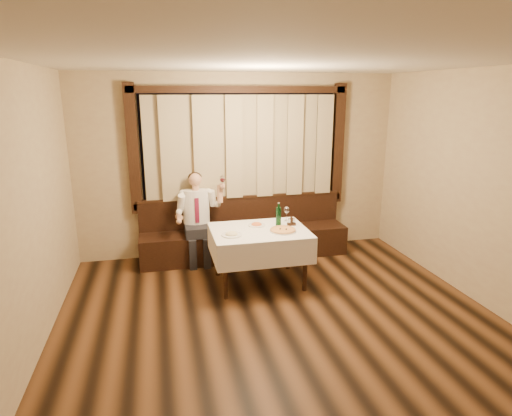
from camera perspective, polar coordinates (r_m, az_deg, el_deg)
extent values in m
cube|color=black|center=(4.51, 5.76, -18.83)|extent=(5.00, 6.00, 0.01)
cube|color=silver|center=(3.75, 6.95, 19.48)|extent=(5.00, 6.00, 0.01)
cube|color=tan|center=(6.74, -2.12, 5.68)|extent=(5.00, 0.01, 2.80)
cube|color=black|center=(6.67, -2.11, 8.20)|extent=(3.00, 0.02, 1.60)
cube|color=orange|center=(6.61, -8.06, 5.36)|extent=(0.50, 0.01, 0.40)
cube|color=black|center=(6.79, -1.98, 1.02)|extent=(3.30, 0.12, 0.10)
cube|color=black|center=(6.59, -2.12, 15.51)|extent=(3.30, 0.12, 0.10)
cube|color=black|center=(6.53, -16.09, 7.46)|extent=(0.16, 0.12, 1.90)
cube|color=black|center=(7.11, 10.85, 8.37)|extent=(0.16, 0.12, 1.90)
cube|color=#8E785B|center=(6.58, -1.94, 8.09)|extent=(2.90, 0.08, 1.55)
cube|color=black|center=(6.73, -1.50, -4.67)|extent=(3.20, 0.60, 0.45)
cube|color=black|center=(6.82, -1.93, -0.44)|extent=(3.20, 0.12, 0.45)
cube|color=black|center=(6.76, -1.95, 1.56)|extent=(3.20, 0.14, 0.04)
cylinder|color=black|center=(5.36, -4.09, -8.56)|extent=(0.06, 0.06, 0.71)
cylinder|color=black|center=(5.60, 6.57, -7.56)|extent=(0.06, 0.06, 0.71)
cylinder|color=black|center=(6.04, -5.20, -5.79)|extent=(0.06, 0.06, 0.71)
cylinder|color=black|center=(6.25, 4.31, -5.03)|extent=(0.06, 0.06, 0.71)
cube|color=black|center=(5.66, 0.46, -3.16)|extent=(1.20, 0.90, 0.04)
cube|color=white|center=(5.65, 0.46, -2.93)|extent=(1.26, 0.96, 0.01)
cube|color=white|center=(5.28, 1.67, -6.32)|extent=(1.26, 0.01, 0.35)
cube|color=white|center=(6.15, -0.59, -3.13)|extent=(1.26, 0.01, 0.35)
cube|color=white|center=(5.61, -5.84, -5.07)|extent=(0.01, 0.96, 0.35)
cube|color=white|center=(5.88, 6.45, -4.11)|extent=(0.01, 0.96, 0.35)
cylinder|color=white|center=(5.60, 3.61, -3.04)|extent=(0.36, 0.36, 0.01)
cylinder|color=#C55C1D|center=(5.60, 3.61, -2.94)|extent=(0.32, 0.32, 0.01)
torus|color=#C3844B|center=(5.60, 3.61, -2.90)|extent=(0.34, 0.34, 0.03)
sphere|color=black|center=(5.61, 3.25, -2.80)|extent=(0.02, 0.02, 0.02)
sphere|color=black|center=(5.60, 4.05, -2.84)|extent=(0.02, 0.02, 0.02)
cylinder|color=white|center=(5.82, 0.08, -2.30)|extent=(0.23, 0.23, 0.01)
ellipsoid|color=red|center=(5.81, 0.08, -1.93)|extent=(0.14, 0.14, 0.06)
cylinder|color=white|center=(5.43, -3.28, -3.60)|extent=(0.26, 0.26, 0.02)
ellipsoid|color=beige|center=(5.42, -3.29, -3.16)|extent=(0.16, 0.16, 0.07)
cylinder|color=#0E431B|center=(5.76, 3.02, -1.18)|extent=(0.07, 0.07, 0.27)
cylinder|color=#0E431B|center=(5.72, 3.04, 0.30)|extent=(0.03, 0.03, 0.06)
cylinder|color=silver|center=(5.71, 3.04, 0.65)|extent=(0.03, 0.03, 0.01)
cylinder|color=white|center=(6.04, 4.07, -1.71)|extent=(0.07, 0.07, 0.01)
cylinder|color=white|center=(6.02, 4.08, -1.18)|extent=(0.01, 0.01, 0.11)
ellipsoid|color=white|center=(6.00, 4.10, -0.25)|extent=(0.08, 0.08, 0.09)
cube|color=black|center=(5.85, 4.74, -2.15)|extent=(0.11, 0.06, 0.04)
cube|color=black|center=(5.83, 4.76, -1.58)|extent=(0.02, 0.06, 0.08)
cylinder|color=white|center=(5.82, 4.45, -1.78)|extent=(0.03, 0.03, 0.07)
cylinder|color=silver|center=(5.81, 4.46, -1.43)|extent=(0.03, 0.03, 0.01)
cylinder|color=white|center=(5.85, 5.05, -1.73)|extent=(0.03, 0.03, 0.07)
cylinder|color=silver|center=(5.83, 5.06, -1.38)|extent=(0.03, 0.03, 0.01)
cube|color=black|center=(6.43, -7.76, -2.95)|extent=(0.38, 0.42, 0.15)
cube|color=black|center=(6.33, -8.42, -6.17)|extent=(0.10, 0.11, 0.45)
cube|color=black|center=(6.35, -6.55, -6.04)|extent=(0.10, 0.11, 0.45)
ellipsoid|color=white|center=(6.47, -7.98, 0.20)|extent=(0.39, 0.24, 0.51)
cube|color=maroon|center=(6.36, -7.87, -0.34)|extent=(0.06, 0.01, 0.38)
cylinder|color=tan|center=(6.40, -8.08, 2.71)|extent=(0.09, 0.09, 0.08)
sphere|color=tan|center=(6.38, -8.12, 3.79)|extent=(0.20, 0.20, 0.20)
ellipsoid|color=black|center=(6.40, -8.15, 4.08)|extent=(0.20, 0.20, 0.15)
sphere|color=white|center=(6.41, -9.72, 1.88)|extent=(0.12, 0.12, 0.12)
sphere|color=white|center=(6.44, -6.38, 2.07)|extent=(0.12, 0.12, 0.12)
sphere|color=tan|center=(6.11, -10.24, -1.81)|extent=(0.08, 0.08, 0.08)
sphere|color=tan|center=(6.28, -4.54, 2.93)|extent=(0.09, 0.09, 0.09)
cylinder|color=white|center=(6.25, -4.51, 3.21)|extent=(0.01, 0.01, 0.10)
ellipsoid|color=white|center=(6.23, -4.52, 3.93)|extent=(0.08, 0.08, 0.10)
ellipsoid|color=#4C070F|center=(6.23, -4.52, 3.76)|extent=(0.06, 0.06, 0.06)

